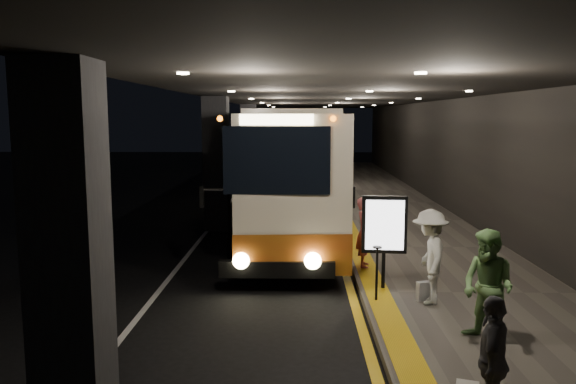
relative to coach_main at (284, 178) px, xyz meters
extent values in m
plane|color=black|center=(-0.76, -3.05, -1.83)|extent=(90.00, 90.00, 0.00)
cube|color=silver|center=(-2.56, 1.95, -1.82)|extent=(0.12, 50.00, 0.01)
cube|color=gold|center=(1.59, 1.95, -1.82)|extent=(0.18, 50.00, 0.01)
cube|color=#514C44|center=(3.99, 1.95, -1.75)|extent=(4.50, 50.00, 0.15)
cube|color=gold|center=(2.09, 1.95, -1.67)|extent=(0.50, 50.00, 0.01)
cube|color=black|center=(6.24, 1.95, 1.17)|extent=(0.10, 50.00, 6.00)
cube|color=black|center=(-2.26, -11.05, 0.37)|extent=(0.80, 0.80, 4.40)
cube|color=black|center=(-2.26, 0.95, 0.37)|extent=(0.80, 0.80, 4.40)
cube|color=black|center=(-2.26, 12.95, 0.37)|extent=(0.80, 0.80, 4.40)
cube|color=black|center=(1.74, 1.95, 2.77)|extent=(9.00, 50.00, 0.40)
cube|color=beige|center=(0.00, 0.02, 0.28)|extent=(3.16, 12.13, 3.40)
cube|color=#895A13|center=(0.00, 0.02, -0.97)|extent=(3.18, 12.15, 0.90)
cube|color=black|center=(0.00, -6.01, 1.03)|extent=(2.20, 0.18, 1.40)
cube|color=black|center=(0.00, -5.93, -1.28)|extent=(2.46, 0.38, 0.35)
cylinder|color=black|center=(-1.13, -3.78, -1.33)|extent=(0.28, 1.00, 1.00)
cylinder|color=black|center=(1.13, -3.78, -1.33)|extent=(0.28, 1.00, 1.00)
cylinder|color=black|center=(-1.13, 4.03, -1.33)|extent=(0.28, 1.00, 1.00)
cylinder|color=black|center=(1.13, 4.03, -1.33)|extent=(0.28, 1.00, 1.00)
sphere|color=#FFEAA5|center=(-0.75, -6.02, -1.07)|extent=(0.36, 0.36, 0.36)
sphere|color=#FFEAA5|center=(0.75, -6.02, -1.07)|extent=(0.36, 0.36, 0.36)
cube|color=#FFF2BF|center=(0.00, -6.02, 1.86)|extent=(1.50, 0.13, 0.22)
cube|color=beige|center=(0.21, 13.90, 0.20)|extent=(3.10, 11.71, 3.28)
cube|color=#895A13|center=(0.21, 13.90, -1.01)|extent=(3.12, 11.73, 0.87)
cube|color=black|center=(0.21, 8.08, 0.93)|extent=(2.12, 0.19, 1.35)
cube|color=black|center=(0.21, 8.16, -1.29)|extent=(2.38, 0.39, 0.34)
cylinder|color=black|center=(-0.88, 10.23, -1.34)|extent=(0.27, 0.97, 0.97)
cylinder|color=black|center=(1.30, 10.23, -1.34)|extent=(0.27, 0.97, 0.97)
cylinder|color=black|center=(-0.88, 17.76, -1.34)|extent=(0.27, 0.97, 0.97)
cylinder|color=black|center=(1.30, 17.76, -1.34)|extent=(0.27, 0.97, 0.97)
cube|color=beige|center=(0.00, 26.67, 0.34)|extent=(2.72, 12.39, 3.50)
cube|color=#895A13|center=(0.00, 26.67, -0.95)|extent=(2.74, 12.41, 0.93)
cube|color=black|center=(0.00, 20.46, 1.11)|extent=(2.27, 0.09, 1.44)
cube|color=black|center=(0.00, 20.54, -1.26)|extent=(2.53, 0.28, 0.36)
cylinder|color=black|center=(-1.17, 22.76, -1.31)|extent=(0.29, 1.03, 1.03)
cylinder|color=black|center=(1.16, 22.76, -1.31)|extent=(0.29, 1.03, 1.03)
cylinder|color=black|center=(-1.17, 30.79, -1.31)|extent=(0.29, 1.03, 1.03)
cylinder|color=black|center=(1.16, 30.79, -1.31)|extent=(0.29, 1.03, 1.03)
imported|color=#DB6670|center=(2.04, -4.24, -0.83)|extent=(0.44, 0.64, 1.69)
imported|color=#568147|center=(3.45, -8.83, -0.76)|extent=(0.95, 1.05, 1.84)
imported|color=beige|center=(2.99, -6.86, -0.76)|extent=(0.67, 1.24, 1.84)
imported|color=#58575C|center=(2.71, -11.22, -0.89)|extent=(0.79, 1.03, 1.57)
cube|color=black|center=(2.94, -6.75, -1.48)|extent=(0.34, 0.23, 0.38)
cylinder|color=black|center=(2.24, -5.97, -1.29)|extent=(0.08, 0.08, 0.77)
cube|color=black|center=(2.24, -5.97, -0.31)|extent=(0.94, 0.16, 1.20)
cube|color=white|center=(2.24, -6.03, -0.31)|extent=(0.79, 0.07, 1.04)
cylinder|color=black|center=(1.99, -6.76, -1.14)|extent=(0.05, 0.05, 1.07)
camera|label=1|loc=(0.45, -17.46, 1.92)|focal=35.00mm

